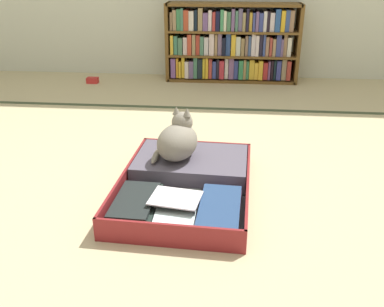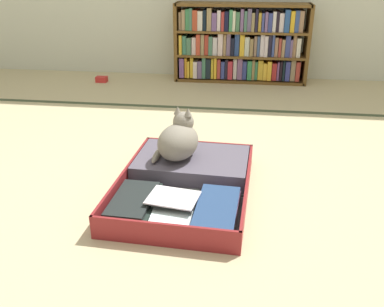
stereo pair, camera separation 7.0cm
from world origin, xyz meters
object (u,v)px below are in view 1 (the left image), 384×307
object	(u,v)px
bookshelf	(231,44)
black_cat	(178,140)
open_suitcase	(187,181)
small_red_pouch	(93,80)

from	to	relation	value
bookshelf	black_cat	xyz separation A→B (m)	(-0.24, -1.97, -0.13)
open_suitcase	bookshelf	bearing A→B (deg)	85.09
open_suitcase	black_cat	xyz separation A→B (m)	(-0.06, 0.13, 0.15)
bookshelf	small_red_pouch	size ratio (longest dim) A/B	11.87
bookshelf	open_suitcase	xyz separation A→B (m)	(-0.18, -2.10, -0.29)
black_cat	small_red_pouch	xyz separation A→B (m)	(-1.01, 1.74, -0.17)
bookshelf	black_cat	distance (m)	1.99
bookshelf	black_cat	world-z (taller)	bookshelf
open_suitcase	small_red_pouch	xyz separation A→B (m)	(-1.06, 1.88, -0.02)
black_cat	small_red_pouch	size ratio (longest dim) A/B	2.97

